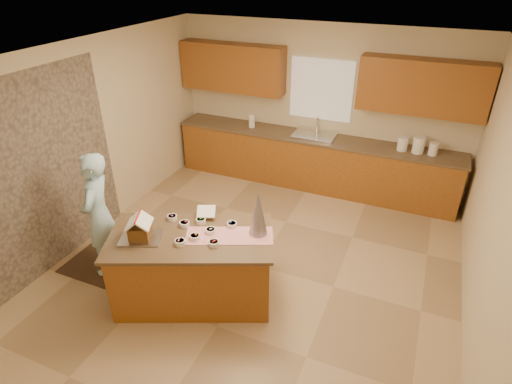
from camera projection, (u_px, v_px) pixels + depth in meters
floor at (257, 266)px, 5.57m from camera, size 5.50×5.50×0.00m
ceiling at (257, 57)px, 4.24m from camera, size 5.50×5.50×0.00m
wall_back at (320, 107)px, 7.10m from camera, size 5.50×5.50×0.00m
wall_front at (91, 356)px, 2.71m from camera, size 5.50×5.50×0.00m
wall_left at (89, 143)px, 5.76m from camera, size 5.50×5.50×0.00m
wall_right at (495, 222)px, 4.05m from camera, size 5.50×5.50×0.00m
stone_accent at (46, 174)px, 5.16m from camera, size 0.00×2.50×2.50m
window_curtain at (321, 90)px, 6.93m from camera, size 1.05×0.03×1.00m
back_counter_base at (312, 162)px, 7.31m from camera, size 4.80×0.60×0.88m
back_counter_top at (314, 138)px, 7.09m from camera, size 4.85×0.63×0.04m
upper_cabinet_left at (232, 68)px, 7.22m from camera, size 1.85×0.35×0.80m
upper_cabinet_right at (423, 87)px, 6.16m from camera, size 1.85×0.35×0.80m
sink at (314, 138)px, 7.09m from camera, size 0.70×0.45×0.12m
faucet at (317, 125)px, 7.15m from camera, size 0.03×0.03×0.28m
island_base at (193, 268)px, 4.88m from camera, size 1.94×1.48×0.85m
island_top at (190, 237)px, 4.66m from camera, size 2.04×1.58×0.04m
table_runner at (229, 236)px, 4.65m from camera, size 1.02×0.70×0.01m
baking_tray at (141, 238)px, 4.60m from camera, size 0.54×0.48×0.02m
cookbook at (206, 212)px, 4.92m from camera, size 0.26×0.24×0.09m
tinsel_tree at (258, 213)px, 4.56m from camera, size 0.28×0.28×0.53m
rug at (107, 266)px, 5.56m from camera, size 1.10×0.72×0.01m
boy at (99, 215)px, 5.13m from camera, size 0.58×0.69×1.62m
canister_a at (403, 144)px, 6.54m from camera, size 0.16×0.16×0.22m
canister_b at (419, 145)px, 6.45m from camera, size 0.18×0.18×0.26m
canister_c at (433, 149)px, 6.39m from camera, size 0.14×0.14×0.20m
paper_towel at (252, 121)px, 7.41m from camera, size 0.11×0.11×0.24m
gingerbread_house at (140, 229)px, 4.54m from camera, size 0.35×0.35×0.27m
candy_bowls at (199, 230)px, 4.70m from camera, size 0.83×0.64×0.05m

